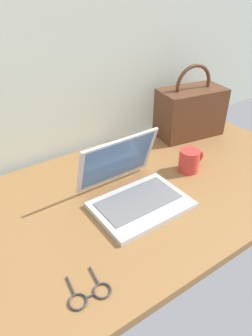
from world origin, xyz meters
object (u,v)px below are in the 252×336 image
eyeglasses (90,295)px  handbag (190,111)px  laptop (133,189)px  coffee_mug (190,160)px

eyeglasses → handbag: size_ratio=0.35×
laptop → handbag: bearing=26.9°
laptop → handbag: (0.51, 0.26, 0.07)m
laptop → handbag: 0.58m
handbag → laptop: bearing=-153.1°
coffee_mug → eyeglasses: size_ratio=1.00×
laptop → eyeglasses: (-0.30, -0.25, -0.04)m
laptop → coffee_mug: (0.29, 0.02, 0.00)m
laptop → coffee_mug: laptop is taller
eyeglasses → handbag: bearing=31.8°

